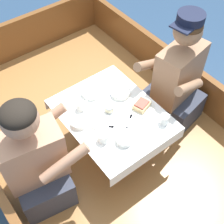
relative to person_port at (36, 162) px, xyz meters
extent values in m
plane|color=navy|center=(0.63, 0.03, -0.72)|extent=(60.00, 60.00, 0.00)
cube|color=#9E6B38|center=(0.63, 0.03, -0.56)|extent=(1.89, 3.06, 0.33)
cube|color=brown|center=(-0.29, 0.03, -0.21)|extent=(0.06, 3.06, 0.36)
cube|color=brown|center=(1.54, 0.03, -0.21)|extent=(0.06, 3.06, 0.36)
cube|color=brown|center=(0.63, 1.53, -0.19)|extent=(1.77, 0.06, 0.41)
cylinder|color=#B2B2B7|center=(0.63, 0.00, -0.19)|extent=(0.07, 0.07, 0.41)
cube|color=#9E6B38|center=(0.63, 0.00, 0.02)|extent=(0.63, 0.79, 0.02)
cube|color=white|center=(0.63, 0.00, 0.03)|extent=(0.66, 0.82, 0.00)
cube|color=white|center=(0.63, -0.41, -0.02)|extent=(0.66, 0.00, 0.10)
cube|color=white|center=(0.63, 0.41, -0.02)|extent=(0.66, 0.00, 0.10)
cube|color=#333847|center=(-0.01, 0.00, -0.26)|extent=(0.43, 0.49, 0.26)
cube|color=tan|center=(-0.01, 0.00, 0.08)|extent=(0.43, 0.28, 0.42)
sphere|color=tan|center=(-0.01, 0.00, 0.45)|extent=(0.22, 0.22, 0.22)
ellipsoid|color=black|center=(-0.01, 0.00, 0.50)|extent=(0.21, 0.21, 0.12)
cylinder|color=tan|center=(0.17, 0.15, 0.14)|extent=(0.34, 0.12, 0.21)
cylinder|color=tan|center=(0.12, -0.20, 0.14)|extent=(0.34, 0.12, 0.21)
cube|color=#333847|center=(1.26, -0.03, -0.26)|extent=(0.43, 0.50, 0.26)
cube|color=#936B4C|center=(1.26, -0.03, 0.10)|extent=(0.43, 0.29, 0.47)
sphere|color=#936B4C|center=(1.26, -0.03, 0.49)|extent=(0.21, 0.21, 0.21)
ellipsoid|color=#472D19|center=(1.26, -0.03, 0.54)|extent=(0.20, 0.20, 0.11)
cylinder|color=#936B4C|center=(1.14, -0.23, 0.18)|extent=(0.34, 0.13, 0.21)
cylinder|color=#936B4C|center=(1.08, 0.12, 0.18)|extent=(0.34, 0.13, 0.21)
cylinder|color=black|center=(1.26, -0.03, 0.60)|extent=(0.19, 0.19, 0.06)
cube|color=black|center=(1.17, -0.05, 0.57)|extent=(0.12, 0.16, 0.01)
cylinder|color=silver|center=(0.83, -0.09, 0.04)|extent=(0.20, 0.20, 0.01)
cylinder|color=silver|center=(0.52, -0.01, 0.04)|extent=(0.16, 0.16, 0.01)
cube|color=#E0BC7F|center=(0.83, -0.09, 0.06)|extent=(0.14, 0.12, 0.04)
cube|color=#B74C3D|center=(0.83, -0.09, 0.09)|extent=(0.11, 0.10, 0.01)
cylinder|color=silver|center=(0.80, 0.12, 0.06)|extent=(0.15, 0.15, 0.04)
cylinder|color=beige|center=(0.80, 0.12, 0.07)|extent=(0.12, 0.12, 0.02)
cylinder|color=silver|center=(0.62, 0.26, 0.06)|extent=(0.14, 0.14, 0.04)
cylinder|color=beige|center=(0.62, 0.26, 0.07)|extent=(0.12, 0.12, 0.02)
cylinder|color=silver|center=(0.54, -0.24, 0.06)|extent=(0.11, 0.11, 0.04)
cylinder|color=beige|center=(0.54, -0.24, 0.07)|extent=(0.09, 0.09, 0.02)
cylinder|color=silver|center=(0.38, 0.06, 0.06)|extent=(0.11, 0.11, 0.04)
cylinder|color=beige|center=(0.38, 0.06, 0.07)|extent=(0.09, 0.09, 0.02)
cylinder|color=silver|center=(0.44, -0.15, 0.07)|extent=(0.08, 0.08, 0.07)
torus|color=silver|center=(0.49, -0.15, 0.07)|extent=(0.04, 0.01, 0.04)
cylinder|color=#3D2314|center=(0.44, -0.15, 0.09)|extent=(0.06, 0.06, 0.01)
cylinder|color=silver|center=(0.87, -0.28, 0.07)|extent=(0.07, 0.07, 0.07)
torus|color=silver|center=(0.92, -0.28, 0.07)|extent=(0.04, 0.01, 0.04)
cylinder|color=#3D2314|center=(0.87, -0.28, 0.09)|extent=(0.06, 0.06, 0.01)
cylinder|color=silver|center=(0.48, 0.18, 0.07)|extent=(0.07, 0.07, 0.07)
torus|color=silver|center=(0.52, 0.18, 0.07)|extent=(0.04, 0.01, 0.04)
cylinder|color=#3D2314|center=(0.48, 0.18, 0.09)|extent=(0.06, 0.06, 0.01)
cylinder|color=silver|center=(0.63, 0.04, 0.06)|extent=(0.06, 0.06, 0.05)
cylinder|color=beige|center=(0.63, 0.04, 0.06)|extent=(0.07, 0.07, 0.03)
cube|color=silver|center=(0.60, -0.14, 0.04)|extent=(0.14, 0.12, 0.00)
cube|color=silver|center=(0.55, -0.09, 0.04)|extent=(0.04, 0.04, 0.00)
cube|color=silver|center=(0.54, -0.11, 0.04)|extent=(0.15, 0.10, 0.00)
cube|color=silver|center=(0.71, 0.21, 0.04)|extent=(0.05, 0.17, 0.00)
cube|color=silver|center=(0.66, -0.14, 0.04)|extent=(0.15, 0.11, 0.00)
cube|color=silver|center=(0.72, -0.10, 0.04)|extent=(0.04, 0.04, 0.00)
cube|color=silver|center=(0.47, -0.36, 0.04)|extent=(0.17, 0.02, 0.00)
ellipsoid|color=silver|center=(0.54, -0.36, 0.04)|extent=(0.04, 0.02, 0.01)
camera|label=1|loc=(-0.24, -1.14, 1.78)|focal=50.00mm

